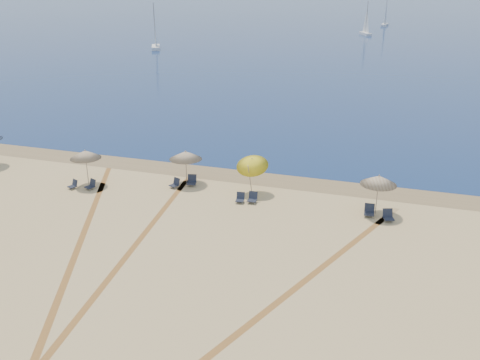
{
  "coord_description": "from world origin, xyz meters",
  "views": [
    {
      "loc": [
        9.09,
        -9.05,
        13.4
      ],
      "look_at": [
        0.0,
        20.0,
        1.3
      ],
      "focal_mm": 38.86,
      "sensor_mm": 36.0,
      "label": 1
    }
  ],
  "objects_px": {
    "umbrella_2": "(186,155)",
    "sailboat_3": "(385,17)",
    "umbrella_3": "(252,163)",
    "sailboat_2": "(366,25)",
    "umbrella_4": "(379,180)",
    "umbrella_1": "(85,154)",
    "chair_1": "(73,185)",
    "chair_4": "(192,181)",
    "chair_5": "(240,198)",
    "sailboat_1": "(155,35)",
    "chair_3": "(175,183)",
    "chair_6": "(253,198)",
    "chair_7": "(369,211)",
    "chair_2": "(91,185)",
    "chair_8": "(388,216)"
  },
  "relations": [
    {
      "from": "umbrella_2",
      "to": "umbrella_1",
      "type": "bearing_deg",
      "value": -160.24
    },
    {
      "from": "chair_4",
      "to": "chair_7",
      "type": "relative_size",
      "value": 1.12
    },
    {
      "from": "chair_3",
      "to": "sailboat_3",
      "type": "height_order",
      "value": "sailboat_3"
    },
    {
      "from": "sailboat_2",
      "to": "sailboat_3",
      "type": "relative_size",
      "value": 0.97
    },
    {
      "from": "chair_4",
      "to": "chair_8",
      "type": "distance_m",
      "value": 13.12
    },
    {
      "from": "umbrella_4",
      "to": "chair_8",
      "type": "distance_m",
      "value": 2.15
    },
    {
      "from": "chair_1",
      "to": "chair_5",
      "type": "bearing_deg",
      "value": 29.17
    },
    {
      "from": "umbrella_2",
      "to": "chair_2",
      "type": "bearing_deg",
      "value": -152.98
    },
    {
      "from": "umbrella_1",
      "to": "umbrella_2",
      "type": "relative_size",
      "value": 1.07
    },
    {
      "from": "chair_2",
      "to": "chair_1",
      "type": "bearing_deg",
      "value": -144.33
    },
    {
      "from": "umbrella_4",
      "to": "chair_3",
      "type": "relative_size",
      "value": 3.26
    },
    {
      "from": "chair_5",
      "to": "chair_7",
      "type": "bearing_deg",
      "value": -4.12
    },
    {
      "from": "chair_4",
      "to": "chair_3",
      "type": "bearing_deg",
      "value": -156.27
    },
    {
      "from": "umbrella_3",
      "to": "sailboat_2",
      "type": "relative_size",
      "value": 0.37
    },
    {
      "from": "chair_3",
      "to": "chair_7",
      "type": "distance_m",
      "value": 12.85
    },
    {
      "from": "chair_1",
      "to": "sailboat_1",
      "type": "xyz_separation_m",
      "value": [
        -25.55,
        65.09,
        2.29
      ]
    },
    {
      "from": "umbrella_3",
      "to": "chair_1",
      "type": "xyz_separation_m",
      "value": [
        -11.65,
        -2.8,
        -1.86
      ]
    },
    {
      "from": "umbrella_4",
      "to": "umbrella_1",
      "type": "bearing_deg",
      "value": -176.67
    },
    {
      "from": "umbrella_1",
      "to": "umbrella_4",
      "type": "height_order",
      "value": "umbrella_1"
    },
    {
      "from": "chair_6",
      "to": "chair_7",
      "type": "bearing_deg",
      "value": -0.59
    },
    {
      "from": "umbrella_2",
      "to": "sailboat_3",
      "type": "relative_size",
      "value": 0.3
    },
    {
      "from": "chair_1",
      "to": "chair_8",
      "type": "height_order",
      "value": "chair_8"
    },
    {
      "from": "sailboat_1",
      "to": "chair_7",
      "type": "bearing_deg",
      "value": -80.14
    },
    {
      "from": "chair_7",
      "to": "sailboat_3",
      "type": "height_order",
      "value": "sailboat_3"
    },
    {
      "from": "umbrella_3",
      "to": "chair_5",
      "type": "height_order",
      "value": "umbrella_3"
    },
    {
      "from": "umbrella_4",
      "to": "sailboat_3",
      "type": "xyz_separation_m",
      "value": [
        -5.67,
        125.6,
        0.24
      ]
    },
    {
      "from": "chair_3",
      "to": "chair_7",
      "type": "height_order",
      "value": "chair_7"
    },
    {
      "from": "chair_7",
      "to": "sailboat_3",
      "type": "distance_m",
      "value": 126.15
    },
    {
      "from": "umbrella_2",
      "to": "sailboat_2",
      "type": "xyz_separation_m",
      "value": [
        3.88,
        99.36,
        0.3
      ]
    },
    {
      "from": "umbrella_4",
      "to": "sailboat_2",
      "type": "xyz_separation_m",
      "value": [
        -8.87,
        100.51,
        0.16
      ]
    },
    {
      "from": "chair_1",
      "to": "sailboat_3",
      "type": "distance_m",
      "value": 128.4
    },
    {
      "from": "umbrella_1",
      "to": "sailboat_1",
      "type": "bearing_deg",
      "value": 112.15
    },
    {
      "from": "umbrella_3",
      "to": "umbrella_4",
      "type": "relative_size",
      "value": 1.12
    },
    {
      "from": "umbrella_4",
      "to": "chair_6",
      "type": "height_order",
      "value": "umbrella_4"
    },
    {
      "from": "chair_3",
      "to": "sailboat_3",
      "type": "xyz_separation_m",
      "value": [
        7.5,
        125.4,
        2.12
      ]
    },
    {
      "from": "chair_4",
      "to": "umbrella_1",
      "type": "bearing_deg",
      "value": -176.58
    },
    {
      "from": "chair_7",
      "to": "sailboat_2",
      "type": "bearing_deg",
      "value": 91.17
    },
    {
      "from": "chair_6",
      "to": "sailboat_3",
      "type": "distance_m",
      "value": 126.24
    },
    {
      "from": "umbrella_1",
      "to": "umbrella_4",
      "type": "distance_m",
      "value": 19.08
    },
    {
      "from": "umbrella_1",
      "to": "chair_3",
      "type": "height_order",
      "value": "umbrella_1"
    },
    {
      "from": "umbrella_1",
      "to": "chair_8",
      "type": "distance_m",
      "value": 19.9
    },
    {
      "from": "umbrella_4",
      "to": "chair_1",
      "type": "relative_size",
      "value": 3.49
    },
    {
      "from": "chair_2",
      "to": "chair_5",
      "type": "xyz_separation_m",
      "value": [
        10.18,
        0.92,
        -0.01
      ]
    },
    {
      "from": "umbrella_3",
      "to": "sailboat_1",
      "type": "xyz_separation_m",
      "value": [
        -37.21,
        62.3,
        0.43
      ]
    },
    {
      "from": "chair_1",
      "to": "chair_4",
      "type": "bearing_deg",
      "value": 44.7
    },
    {
      "from": "sailboat_1",
      "to": "chair_4",
      "type": "bearing_deg",
      "value": -87.47
    },
    {
      "from": "chair_5",
      "to": "chair_2",
      "type": "bearing_deg",
      "value": 178.07
    },
    {
      "from": "umbrella_2",
      "to": "umbrella_4",
      "type": "bearing_deg",
      "value": -5.17
    },
    {
      "from": "umbrella_3",
      "to": "chair_2",
      "type": "relative_size",
      "value": 3.52
    },
    {
      "from": "chair_6",
      "to": "chair_5",
      "type": "bearing_deg",
      "value": -165.85
    }
  ]
}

